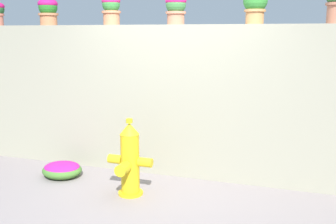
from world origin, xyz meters
TOP-DOWN VIEW (x-y plane):
  - ground_plane at (0.00, 0.00)m, footprint 24.00×24.00m
  - stone_wall at (0.00, 0.98)m, footprint 6.53×0.40m
  - potted_plant_1 at (-1.96, 0.96)m, footprint 0.28×0.28m
  - potted_plant_2 at (-0.99, 1.01)m, footprint 0.26×0.26m
  - potted_plant_3 at (-0.06, 0.98)m, footprint 0.27×0.27m
  - potted_plant_4 at (0.93, 1.00)m, footprint 0.31×0.31m
  - fire_hydrant at (-0.33, 0.05)m, footprint 0.54×0.43m
  - flower_bush_left at (-1.42, 0.30)m, footprint 0.53×0.48m

SIDE VIEW (x-z plane):
  - ground_plane at x=0.00m, z-range 0.00..0.00m
  - flower_bush_left at x=-1.42m, z-range 0.00..0.20m
  - fire_hydrant at x=-0.33m, z-range -0.04..0.87m
  - stone_wall at x=0.00m, z-range 0.00..1.98m
  - potted_plant_1 at x=-1.96m, z-range 2.01..2.40m
  - potted_plant_3 at x=-0.06m, z-range 2.01..2.40m
  - potted_plant_2 at x=-0.99m, z-range 2.01..2.41m
  - potted_plant_4 at x=0.93m, z-range 2.03..2.45m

